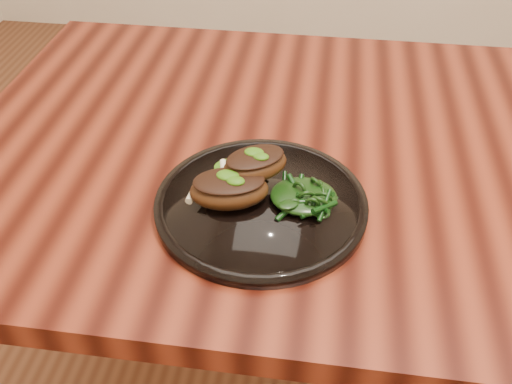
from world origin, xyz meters
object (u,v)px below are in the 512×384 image
Objects in this scene: plate at (261,204)px; greens_heap at (304,193)px; lamb_chop_front at (229,189)px; desk at (450,197)px.

greens_heap is at bearing 5.19° from plate.
greens_heap is (0.10, 0.02, -0.01)m from lamb_chop_front.
plate is at bearing 13.71° from lamb_chop_front.
plate is 2.45× the size of lamb_chop_front.
plate is 0.06m from greens_heap.
greens_heap is at bearing 8.87° from lamb_chop_front.
desk is at bearing 29.69° from plate.
desk is 0.40m from lamb_chop_front.
lamb_chop_front reaches higher than desk.
plate is 3.20× the size of greens_heap.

